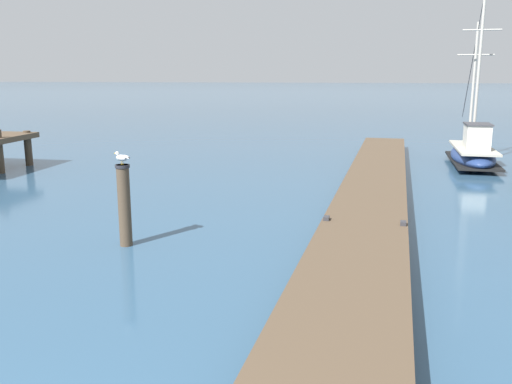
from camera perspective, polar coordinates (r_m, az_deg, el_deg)
name	(u,v)px	position (r m, az deg, el deg)	size (l,w,h in m)	color
floating_dock	(374,185)	(16.22, 12.17, 0.71)	(3.71, 22.80, 0.53)	brown
fishing_boat_2	(473,152)	(22.82, 21.66, 3.91)	(1.84, 6.16, 7.03)	navy
mooring_piling	(124,204)	(11.64, -13.55, -1.21)	(0.30, 0.30, 1.72)	#4C3D2D
perched_seagull	(122,157)	(11.45, -13.77, 3.51)	(0.38, 0.20, 0.27)	gold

